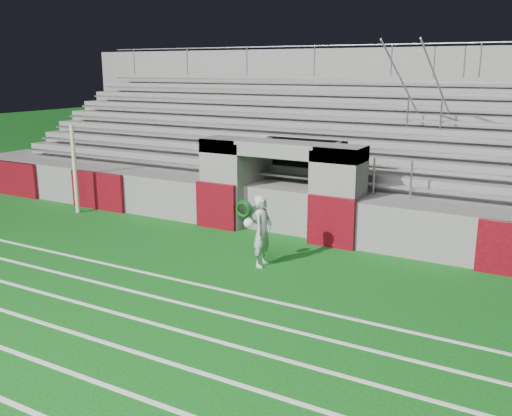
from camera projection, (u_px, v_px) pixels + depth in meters
The scene contains 6 objects.
ground at pixel (211, 268), 13.39m from camera, with size 90.00×90.00×0.00m, color #0D5313.
field_post at pixel (75, 169), 18.23m from camera, with size 0.13×0.13×2.83m, color beige.
field_markings at pixel (36, 360), 9.18m from camera, with size 28.00×8.09×0.01m.
stadium_structure at pixel (339, 159), 19.75m from camera, with size 26.00×8.48×5.42m.
goalkeeper_with_ball at pixel (262, 231), 13.38m from camera, with size 0.67×0.65×1.71m.
hose_coil at pixel (244, 209), 16.10m from camera, with size 0.53×0.14×0.53m.
Camera 1 is at (7.21, -10.47, 4.59)m, focal length 40.00 mm.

